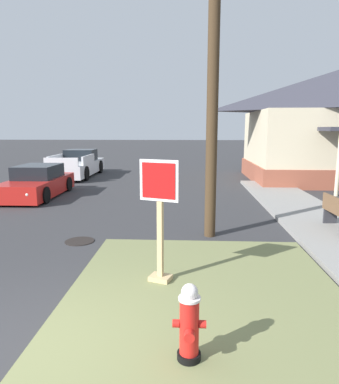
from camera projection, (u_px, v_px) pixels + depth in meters
The scene contains 9 objects.
ground_plane at pixel (15, 361), 4.09m from camera, with size 160.00×160.00×0.00m, color #333335.
grass_corner_patch at pixel (205, 295), 5.63m from camera, with size 4.48×5.30×0.08m, color olive.
sidewalk_strip at pixel (326, 227), 9.43m from camera, with size 2.20×16.20×0.12m, color gray.
fire_hydrant at pixel (189, 324), 3.93m from camera, with size 0.38×0.34×0.92m.
stop_sign at pixel (160, 224), 5.90m from camera, with size 0.66×0.38×2.11m.
manhole_cover at pixel (80, 241), 8.42m from camera, with size 0.70×0.70×0.02m, color black.
parked_sedan_red at pixel (37, 183), 13.92m from camera, with size 1.87×4.17×1.25m.
pickup_truck_white at pixel (78, 165), 19.88m from camera, with size 2.11×5.51×1.48m.
utility_pole at pixel (214, 44), 8.04m from camera, with size 1.77×0.28×8.77m.
Camera 1 is at (2.01, -3.56, 2.69)m, focal length 32.61 mm.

